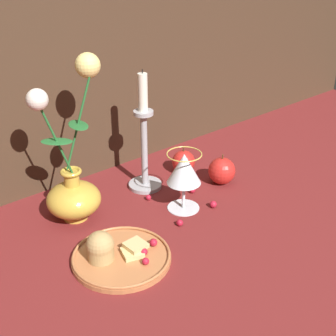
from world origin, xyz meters
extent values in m
plane|color=maroon|center=(0.00, 0.00, 0.00)|extent=(2.40, 2.40, 0.00)
cylinder|color=gold|center=(-0.15, 0.11, 0.01)|extent=(0.06, 0.06, 0.01)
ellipsoid|color=gold|center=(-0.15, 0.11, 0.05)|extent=(0.13, 0.13, 0.08)
cylinder|color=gold|center=(-0.15, 0.11, 0.10)|extent=(0.04, 0.04, 0.05)
torus|color=gold|center=(-0.15, 0.11, 0.12)|extent=(0.05, 0.05, 0.01)
cylinder|color=#23662D|center=(-0.18, 0.11, 0.22)|extent=(0.06, 0.01, 0.19)
ellipsoid|color=#23662D|center=(-0.18, 0.11, 0.21)|extent=(0.08, 0.08, 0.00)
sphere|color=silver|center=(-0.21, 0.11, 0.31)|extent=(0.05, 0.05, 0.05)
cylinder|color=#23662D|center=(-0.11, 0.12, 0.24)|extent=(0.08, 0.02, 0.23)
ellipsoid|color=#23662D|center=(-0.12, 0.12, 0.23)|extent=(0.05, 0.08, 0.00)
sphere|color=#EFD67A|center=(-0.07, 0.13, 0.35)|extent=(0.06, 0.06, 0.06)
cylinder|color=#B77042|center=(-0.16, -0.09, 0.01)|extent=(0.21, 0.21, 0.01)
torus|color=#B77042|center=(-0.16, -0.09, 0.01)|extent=(0.21, 0.21, 0.01)
cylinder|color=tan|center=(-0.19, -0.07, 0.03)|extent=(0.06, 0.06, 0.03)
sphere|color=tan|center=(-0.19, -0.07, 0.04)|extent=(0.06, 0.06, 0.06)
cube|color=#DBBC7A|center=(-0.14, -0.10, 0.01)|extent=(0.05, 0.05, 0.01)
cube|color=#DBBC7A|center=(-0.12, -0.09, 0.03)|extent=(0.04, 0.04, 0.01)
sphere|color=#AD192D|center=(-0.14, -0.14, 0.02)|extent=(0.02, 0.02, 0.02)
sphere|color=#AD192D|center=(-0.12, -0.11, 0.02)|extent=(0.02, 0.02, 0.02)
sphere|color=#AD192D|center=(-0.08, -0.10, 0.02)|extent=(0.02, 0.02, 0.02)
cylinder|color=silver|center=(0.08, -0.02, 0.00)|extent=(0.08, 0.08, 0.00)
cylinder|color=silver|center=(0.08, -0.02, 0.04)|extent=(0.01, 0.01, 0.07)
cone|color=silver|center=(0.08, -0.02, 0.11)|extent=(0.08, 0.08, 0.08)
cone|color=#E5CC66|center=(0.08, -0.02, 0.10)|extent=(0.07, 0.07, 0.05)
torus|color=gold|center=(0.08, -0.02, 0.15)|extent=(0.08, 0.08, 0.00)
cylinder|color=#A3A3A8|center=(0.07, 0.13, 0.01)|extent=(0.09, 0.09, 0.01)
cylinder|color=#A3A3A8|center=(0.07, 0.13, 0.11)|extent=(0.02, 0.02, 0.19)
cylinder|color=#A3A3A8|center=(0.07, 0.13, 0.21)|extent=(0.05, 0.05, 0.01)
cylinder|color=silver|center=(0.07, 0.13, 0.26)|extent=(0.02, 0.02, 0.09)
cylinder|color=black|center=(0.07, 0.13, 0.31)|extent=(0.00, 0.00, 0.01)
sphere|color=red|center=(0.20, 0.12, 0.03)|extent=(0.07, 0.07, 0.07)
cylinder|color=#4C3319|center=(0.20, 0.12, 0.07)|extent=(0.00, 0.00, 0.01)
sphere|color=red|center=(0.24, 0.01, 0.04)|extent=(0.07, 0.07, 0.07)
cylinder|color=#4C3319|center=(0.24, 0.01, 0.08)|extent=(0.00, 0.00, 0.01)
sphere|color=#AD192D|center=(0.14, 0.02, 0.01)|extent=(0.02, 0.02, 0.02)
sphere|color=#AD192D|center=(0.02, -0.07, 0.01)|extent=(0.02, 0.02, 0.02)
sphere|color=#AD192D|center=(0.03, 0.07, 0.01)|extent=(0.01, 0.01, 0.01)
sphere|color=#AD192D|center=(0.13, -0.06, 0.01)|extent=(0.02, 0.02, 0.02)
camera|label=1|loc=(-0.58, -0.75, 0.62)|focal=50.00mm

